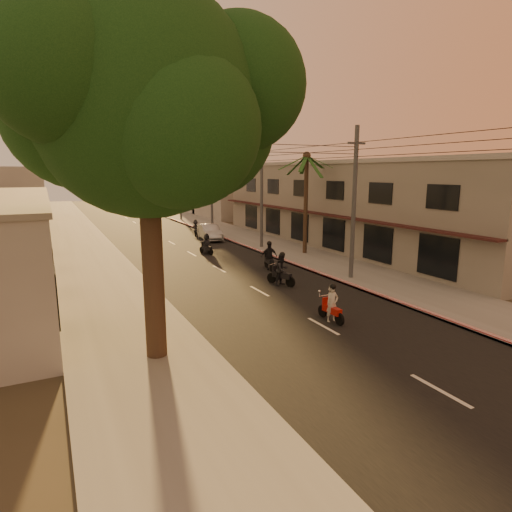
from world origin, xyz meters
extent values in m
plane|color=#383023|center=(0.00, 0.00, 0.00)|extent=(160.00, 160.00, 0.00)
cube|color=black|center=(0.00, 20.00, 0.01)|extent=(10.00, 140.00, 0.02)
cube|color=slate|center=(7.50, 20.00, 0.06)|extent=(5.00, 140.00, 0.12)
cube|color=slate|center=(-7.50, 20.00, 0.06)|extent=(5.00, 140.00, 0.12)
cube|color=#AD1215|center=(5.10, 15.00, 0.10)|extent=(0.20, 60.00, 0.20)
cube|color=gray|center=(14.00, 18.00, 3.50)|extent=(8.00, 34.00, 7.00)
cube|color=#A9A399|center=(14.00, 18.00, 7.15)|extent=(8.20, 34.20, 0.30)
cube|color=#361715|center=(9.70, 18.00, 3.10)|extent=(0.80, 34.00, 0.12)
cube|color=#B7B5B2|center=(16.00, 56.00, 14.00)|extent=(12.00, 12.00, 28.00)
cylinder|color=black|center=(-7.00, 2.00, 3.00)|extent=(0.70, 0.70, 6.00)
cylinder|color=black|center=(-6.20, 2.40, 6.00)|extent=(1.22, 2.17, 3.04)
cylinder|color=black|center=(-7.60, 1.70, 6.20)|extent=(1.31, 1.49, 2.73)
sphere|color=black|center=(-7.00, 2.00, 8.50)|extent=(7.20, 7.20, 7.20)
sphere|color=black|center=(-4.80, 3.00, 8.00)|extent=(5.20, 5.20, 5.20)
sphere|color=black|center=(-8.80, 2.80, 8.20)|extent=(4.80, 4.80, 4.80)
sphere|color=black|center=(-6.40, 0.20, 7.60)|extent=(4.60, 4.60, 4.60)
sphere|color=black|center=(-4.00, 1.50, 9.20)|extent=(4.40, 4.40, 4.40)
sphere|color=black|center=(-9.40, 0.80, 9.00)|extent=(4.00, 4.00, 4.00)
sphere|color=black|center=(-5.80, 4.40, 9.60)|extent=(4.40, 4.40, 4.40)
cylinder|color=black|center=(8.00, 16.00, 3.80)|extent=(0.32, 0.32, 7.60)
sphere|color=black|center=(8.00, 16.00, 7.60)|extent=(0.60, 0.60, 0.60)
cylinder|color=#38383A|center=(6.20, 8.00, 4.50)|extent=(0.26, 0.26, 9.00)
cube|color=#38383A|center=(6.20, 8.00, 8.00)|extent=(1.20, 0.12, 0.12)
cylinder|color=#38383A|center=(6.20, 20.00, 4.50)|extent=(0.26, 0.26, 9.00)
cube|color=#38383A|center=(6.20, 20.00, 8.00)|extent=(1.20, 0.12, 0.12)
cylinder|color=#38383A|center=(6.20, 32.00, 4.50)|extent=(0.26, 0.26, 9.00)
cube|color=#38383A|center=(6.20, 32.00, 8.00)|extent=(1.20, 0.12, 0.12)
cylinder|color=#38383A|center=(6.20, 44.00, 4.50)|extent=(0.26, 0.26, 9.00)
cube|color=#38383A|center=(6.20, 44.00, 8.00)|extent=(1.20, 0.12, 0.12)
cube|color=#A9A399|center=(14.00, 45.00, 3.00)|extent=(8.00, 14.00, 6.00)
cube|color=#A9A399|center=(-14.00, 34.00, 2.20)|extent=(8.00, 14.00, 4.40)
cube|color=#A9A399|center=(-14.00, 52.00, 3.50)|extent=(8.00, 14.00, 7.00)
cylinder|color=black|center=(0.67, 3.02, 0.27)|extent=(0.11, 0.54, 0.54)
cylinder|color=black|center=(0.70, 1.81, 0.27)|extent=(0.11, 0.54, 0.54)
cube|color=#B8150E|center=(0.68, 2.34, 0.53)|extent=(0.30, 1.07, 0.29)
cube|color=#B8150E|center=(0.67, 2.82, 0.68)|extent=(0.29, 0.10, 0.58)
cylinder|color=silver|center=(0.67, 2.94, 1.01)|extent=(0.53, 0.05, 0.04)
imported|color=beige|center=(0.68, 2.34, 0.81)|extent=(0.61, 0.42, 1.62)
sphere|color=black|center=(0.68, 2.34, 1.57)|extent=(0.29, 0.29, 0.29)
sphere|color=silver|center=(0.40, 2.91, 1.26)|extent=(0.12, 0.12, 0.12)
sphere|color=silver|center=(0.94, 2.93, 1.26)|extent=(0.12, 0.12, 0.12)
cylinder|color=black|center=(1.44, 9.27, 0.31)|extent=(0.33, 0.61, 0.61)
cylinder|color=black|center=(1.95, 8.00, 0.31)|extent=(0.33, 0.61, 0.61)
cube|color=black|center=(1.73, 8.56, 0.60)|extent=(0.74, 1.23, 0.33)
cube|color=black|center=(1.52, 9.07, 0.77)|extent=(0.35, 0.23, 0.66)
cylinder|color=silver|center=(1.47, 9.19, 1.15)|extent=(0.57, 0.26, 0.04)
imported|color=black|center=(1.73, 8.56, 0.92)|extent=(1.38, 1.32, 1.84)
sphere|color=black|center=(1.73, 8.56, 1.79)|extent=(0.33, 0.33, 0.33)
cylinder|color=black|center=(3.09, 13.15, 0.30)|extent=(0.23, 0.62, 0.61)
cylinder|color=black|center=(2.81, 11.82, 0.30)|extent=(0.23, 0.62, 0.61)
cube|color=black|center=(2.93, 12.41, 0.60)|extent=(0.54, 1.23, 0.33)
cube|color=black|center=(3.04, 12.94, 0.76)|extent=(0.34, 0.17, 0.65)
cylinder|color=silver|center=(3.07, 13.06, 1.14)|extent=(0.59, 0.16, 0.04)
imported|color=black|center=(2.93, 12.41, 0.91)|extent=(1.25, 0.88, 1.82)
sphere|color=black|center=(2.93, 12.41, 1.77)|extent=(0.33, 0.33, 0.33)
cylinder|color=black|center=(0.84, 19.95, 0.26)|extent=(0.24, 0.53, 0.53)
cylinder|color=black|center=(1.18, 18.82, 0.26)|extent=(0.24, 0.53, 0.53)
cube|color=black|center=(1.03, 19.32, 0.52)|extent=(0.56, 1.07, 0.28)
cube|color=black|center=(0.89, 19.77, 0.66)|extent=(0.30, 0.17, 0.57)
cylinder|color=silver|center=(0.86, 19.88, 0.99)|extent=(0.51, 0.19, 0.04)
imported|color=black|center=(1.03, 19.32, 0.79)|extent=(1.06, 0.94, 1.59)
sphere|color=black|center=(1.03, 19.32, 1.54)|extent=(0.28, 0.28, 0.28)
cylinder|color=black|center=(3.67, 29.99, 0.26)|extent=(0.28, 0.52, 0.52)
cylinder|color=black|center=(3.25, 28.92, 0.26)|extent=(0.28, 0.52, 0.52)
cube|color=black|center=(3.44, 29.39, 0.51)|extent=(0.61, 1.04, 0.28)
cube|color=black|center=(3.61, 29.82, 0.65)|extent=(0.29, 0.19, 0.55)
cylinder|color=silver|center=(3.65, 29.93, 0.97)|extent=(0.49, 0.22, 0.04)
imported|color=black|center=(3.44, 29.39, 0.78)|extent=(1.40, 1.26, 1.55)
sphere|color=black|center=(3.44, 29.39, 1.50)|extent=(0.28, 0.28, 0.28)
imported|color=#9FA1A7|center=(3.74, 26.07, 0.75)|extent=(2.63, 4.92, 1.50)
cylinder|color=black|center=(0.98, 40.69, 0.29)|extent=(0.26, 0.58, 0.58)
cylinder|color=black|center=(1.34, 39.46, 0.29)|extent=(0.26, 0.58, 0.58)
cube|color=black|center=(1.18, 40.00, 0.57)|extent=(0.60, 1.17, 0.31)
cube|color=black|center=(1.03, 40.49, 0.72)|extent=(0.32, 0.19, 0.62)
cylinder|color=silver|center=(1.00, 40.61, 1.08)|extent=(0.55, 0.20, 0.04)
imported|color=black|center=(1.18, 40.00, 0.86)|extent=(1.14, 1.01, 1.73)
sphere|color=black|center=(1.18, 40.00, 1.68)|extent=(0.31, 0.31, 0.31)
camera|label=1|loc=(-10.05, -12.07, 6.39)|focal=30.00mm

